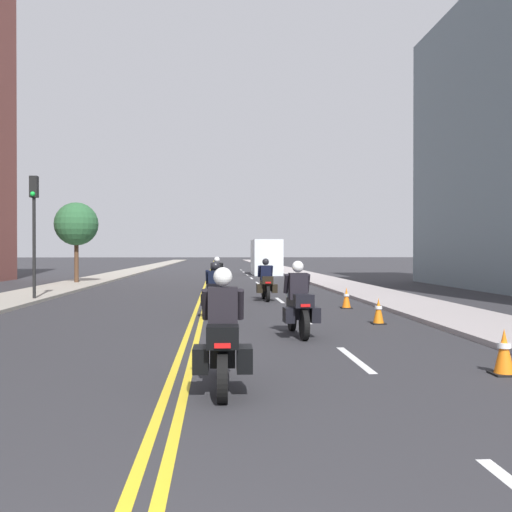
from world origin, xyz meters
The scene contains 17 objects.
ground_plane centered at (0.00, 48.00, 0.00)m, with size 264.00×264.00×0.00m, color #2D2D31.
sidewalk_left centered at (-7.23, 48.00, 0.06)m, with size 2.73×144.00×0.12m, color #9D9689.
sidewalk_right centered at (7.23, 48.00, 0.06)m, with size 2.73×144.00×0.12m, color #A79D9D.
centreline_yellow_inner centered at (-0.12, 48.00, 0.00)m, with size 0.12×132.00×0.01m, color yellow.
centreline_yellow_outer centered at (0.12, 48.00, 0.00)m, with size 0.12×132.00×0.01m, color yellow.
lane_dashes_white centered at (2.93, 29.00, 0.00)m, with size 0.14×56.40×0.01m.
motorcycle_0 centered at (0.63, 5.94, 0.65)m, with size 0.77×2.16×1.66m.
motorcycle_1 centered at (2.35, 10.76, 0.67)m, with size 0.78×2.13×1.66m.
motorcycle_2 centered at (0.49, 14.89, 0.65)m, with size 0.78×2.14×1.58m.
motorcycle_3 centered at (2.40, 19.95, 0.66)m, with size 0.77×2.07×1.60m.
motorcycle_4 centered at (0.55, 24.50, 0.65)m, with size 0.78×2.10×1.63m.
traffic_cone_0 centered at (4.79, 16.77, 0.34)m, with size 0.35×0.35×0.69m.
traffic_cone_1 centered at (4.89, 6.61, 0.35)m, with size 0.37×0.37×0.70m.
traffic_cone_2 centered at (4.70, 12.71, 0.33)m, with size 0.34×0.34×0.67m.
traffic_light_near centered at (-6.27, 20.10, 3.22)m, with size 0.28×0.38×4.68m.
street_tree_0 centered at (-7.43, 31.36, 3.41)m, with size 2.44×2.44×4.65m.
parked_truck centered at (4.47, 44.60, 1.27)m, with size 2.20×6.50×2.80m.
Camera 1 is at (0.56, -1.78, 1.87)m, focal length 40.25 mm.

